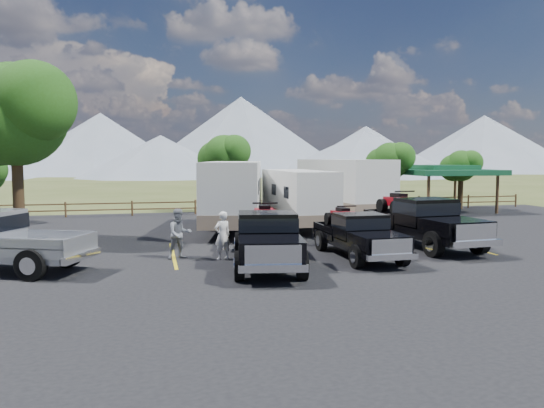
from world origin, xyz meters
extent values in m
plane|color=#404D20|center=(0.00, 0.00, 0.00)|extent=(320.00, 320.00, 0.00)
cube|color=black|center=(0.00, 3.00, 0.02)|extent=(44.00, 34.00, 0.04)
cube|color=gold|center=(-6.00, 4.00, 0.04)|extent=(0.12, 5.50, 0.01)
cube|color=gold|center=(-2.00, 4.00, 0.04)|extent=(0.12, 5.50, 0.01)
cube|color=gold|center=(2.00, 4.00, 0.04)|extent=(0.12, 5.50, 0.01)
cube|color=gold|center=(6.00, 4.00, 0.04)|extent=(0.12, 5.50, 0.01)
cylinder|color=#322413|center=(-12.50, 9.00, 2.24)|extent=(0.48, 0.48, 4.48)
sphere|color=#224E13|center=(-12.50, 9.00, 5.60)|extent=(4.48, 4.48, 4.48)
sphere|color=#224E13|center=(-11.54, 8.20, 6.08)|extent=(3.52, 3.52, 3.52)
cylinder|color=#322413|center=(9.00, 17.00, 1.40)|extent=(0.39, 0.39, 2.80)
sphere|color=#224E13|center=(9.00, 17.00, 3.50)|extent=(2.52, 2.52, 2.52)
sphere|color=#224E13|center=(9.54, 16.55, 3.77)|extent=(1.98, 1.98, 1.98)
sphere|color=#224E13|center=(8.50, 17.40, 3.32)|extent=(2.16, 2.16, 2.16)
cylinder|color=#322413|center=(15.00, 18.00, 1.26)|extent=(0.38, 0.38, 2.52)
sphere|color=#224E13|center=(15.00, 18.00, 3.15)|extent=(2.24, 2.24, 2.24)
sphere|color=#224E13|center=(15.48, 17.60, 3.39)|extent=(1.76, 1.76, 1.76)
sphere|color=#224E13|center=(14.55, 18.35, 2.99)|extent=(1.92, 1.92, 1.92)
cylinder|color=#322413|center=(-2.00, 19.00, 1.54)|extent=(0.41, 0.41, 3.08)
sphere|color=#224E13|center=(-2.00, 19.00, 3.85)|extent=(2.80, 2.80, 2.80)
sphere|color=#224E13|center=(-1.40, 18.50, 4.15)|extent=(2.20, 2.20, 2.20)
sphere|color=#224E13|center=(-2.56, 19.44, 3.65)|extent=(2.40, 2.40, 2.40)
cylinder|color=brown|center=(-12.00, 18.50, 0.50)|extent=(0.12, 0.12, 1.00)
cylinder|color=brown|center=(-8.00, 18.50, 0.50)|extent=(0.12, 0.12, 1.00)
cylinder|color=brown|center=(-4.00, 18.50, 0.50)|extent=(0.12, 0.12, 1.00)
cylinder|color=brown|center=(0.00, 18.50, 0.50)|extent=(0.12, 0.12, 1.00)
cylinder|color=brown|center=(4.00, 18.50, 0.50)|extent=(0.12, 0.12, 1.00)
cylinder|color=brown|center=(8.00, 18.50, 0.50)|extent=(0.12, 0.12, 1.00)
cylinder|color=brown|center=(12.00, 18.50, 0.50)|extent=(0.12, 0.12, 1.00)
cylinder|color=brown|center=(16.00, 18.50, 0.50)|extent=(0.12, 0.12, 1.00)
cylinder|color=brown|center=(20.00, 18.50, 0.50)|extent=(0.12, 0.12, 1.00)
cube|color=brown|center=(2.00, 18.50, 0.45)|extent=(36.00, 0.06, 0.08)
cube|color=brown|center=(2.00, 18.50, 0.85)|extent=(36.00, 0.06, 0.08)
cylinder|color=brown|center=(10.50, 14.50, 1.30)|extent=(0.20, 0.20, 2.60)
cylinder|color=brown|center=(10.50, 19.50, 1.30)|extent=(0.20, 0.20, 2.60)
cylinder|color=brown|center=(15.50, 14.50, 1.30)|extent=(0.20, 0.20, 2.60)
cylinder|color=brown|center=(15.50, 19.50, 1.30)|extent=(0.20, 0.20, 2.60)
cube|color=#175231|center=(13.00, 17.00, 2.75)|extent=(6.20, 6.20, 0.35)
cube|color=#175231|center=(13.00, 17.00, 3.05)|extent=(3.50, 3.50, 0.35)
cone|color=gray|center=(-18.00, 112.00, 7.00)|extent=(44.00, 44.00, 14.00)
cone|color=gray|center=(14.00, 108.00, 9.00)|extent=(52.00, 52.00, 18.00)
cone|color=gray|center=(48.00, 114.00, 6.00)|extent=(40.00, 40.00, 12.00)
cone|color=gray|center=(80.00, 110.00, 7.50)|extent=(50.00, 50.00, 15.00)
cone|color=gray|center=(-5.00, 87.00, 4.00)|extent=(32.00, 32.00, 8.00)
cone|color=gray|center=(35.00, 84.00, 4.50)|extent=(40.00, 40.00, 9.00)
cube|color=black|center=(-2.97, 1.10, 0.68)|extent=(2.74, 5.98, 0.36)
cube|color=black|center=(-3.27, -0.82, 1.05)|extent=(2.20, 2.10, 0.51)
cube|color=black|center=(-2.99, 0.98, 1.40)|extent=(2.12, 1.85, 1.01)
cube|color=black|center=(-2.99, 0.98, 1.56)|extent=(2.17, 1.92, 0.45)
cube|color=black|center=(-2.69, 2.89, 0.95)|extent=(2.30, 2.70, 0.56)
cube|color=silver|center=(-3.44, -1.84, 1.00)|extent=(1.61, 0.33, 0.56)
cube|color=silver|center=(-3.45, -1.90, 0.62)|extent=(1.98, 0.49, 0.22)
cube|color=silver|center=(-2.50, 4.09, 0.62)|extent=(1.98, 0.47, 0.22)
cylinder|color=black|center=(-4.22, -0.73, 0.49)|extent=(0.44, 0.95, 0.91)
cylinder|color=black|center=(-2.35, -1.03, 0.49)|extent=(0.44, 0.95, 0.91)
cylinder|color=black|center=(-3.60, 3.22, 0.49)|extent=(0.44, 0.95, 0.91)
cylinder|color=black|center=(-1.72, 2.93, 0.49)|extent=(0.44, 0.95, 0.91)
cube|color=maroon|center=(-2.69, 2.89, 1.64)|extent=(0.90, 1.41, 0.35)
cube|color=black|center=(-2.69, 2.89, 1.89)|extent=(0.52, 0.81, 0.18)
cube|color=maroon|center=(-2.77, 2.35, 1.74)|extent=(0.85, 0.48, 0.22)
cylinder|color=black|center=(-2.76, 2.45, 2.09)|extent=(0.91, 0.20, 0.06)
cylinder|color=black|center=(-3.22, 2.42, 1.43)|extent=(0.35, 0.60, 0.57)
cylinder|color=black|center=(-2.32, 2.27, 1.43)|extent=(0.35, 0.60, 0.57)
cylinder|color=black|center=(-3.05, 3.51, 1.43)|extent=(0.35, 0.60, 0.57)
cylinder|color=black|center=(-2.15, 3.37, 1.43)|extent=(0.35, 0.60, 0.57)
cube|color=black|center=(0.67, 1.95, 0.60)|extent=(1.78, 5.12, 0.32)
cube|color=black|center=(0.72, 0.24, 0.93)|extent=(1.75, 1.65, 0.45)
cube|color=black|center=(0.68, 1.84, 1.24)|extent=(1.71, 1.43, 0.89)
cube|color=black|center=(0.68, 1.84, 1.38)|extent=(1.75, 1.49, 0.40)
cube|color=black|center=(0.63, 3.55, 0.85)|extent=(1.77, 2.18, 0.49)
cube|color=silver|center=(0.74, -0.67, 0.89)|extent=(1.43, 0.11, 0.49)
cube|color=silver|center=(0.75, -0.73, 0.55)|extent=(1.75, 0.21, 0.20)
cube|color=silver|center=(0.60, 4.62, 0.55)|extent=(1.75, 0.19, 0.20)
cylinder|color=black|center=(-0.12, 0.16, 0.44)|extent=(0.29, 0.81, 0.80)
cylinder|color=black|center=(1.56, 0.20, 0.44)|extent=(0.29, 0.81, 0.80)
cylinder|color=black|center=(-0.21, 3.69, 0.44)|extent=(0.29, 0.81, 0.80)
cylinder|color=black|center=(1.46, 3.73, 0.44)|extent=(0.29, 0.81, 0.80)
cube|color=maroon|center=(0.63, 3.55, 1.45)|extent=(0.65, 1.17, 0.31)
cube|color=black|center=(0.63, 3.55, 1.67)|extent=(0.37, 0.68, 0.16)
cube|color=maroon|center=(0.64, 3.06, 1.54)|extent=(0.72, 0.33, 0.20)
cylinder|color=black|center=(0.64, 3.15, 1.85)|extent=(0.80, 0.08, 0.05)
cylinder|color=black|center=(0.24, 3.05, 1.27)|extent=(0.25, 0.50, 0.50)
cylinder|color=black|center=(1.04, 3.07, 1.27)|extent=(0.25, 0.50, 0.50)
cylinder|color=black|center=(0.22, 4.03, 1.27)|extent=(0.25, 0.50, 0.50)
cylinder|color=black|center=(1.02, 4.05, 1.27)|extent=(0.25, 0.50, 0.50)
cube|color=black|center=(4.24, 3.68, 0.73)|extent=(2.59, 6.37, 0.39)
cube|color=black|center=(4.44, 1.60, 1.13)|extent=(2.27, 2.15, 0.54)
cube|color=black|center=(4.25, 3.55, 1.51)|extent=(2.20, 1.89, 1.09)
cube|color=black|center=(4.25, 3.55, 1.67)|extent=(2.25, 1.96, 0.49)
cube|color=black|center=(4.06, 5.63, 1.03)|extent=(2.33, 2.80, 0.60)
cube|color=silver|center=(4.55, 0.49, 1.08)|extent=(1.74, 0.25, 0.60)
cube|color=silver|center=(4.55, 0.42, 0.66)|extent=(2.15, 0.40, 0.24)
cube|color=silver|center=(3.93, 6.93, 0.66)|extent=(2.14, 0.38, 0.24)
cylinder|color=black|center=(3.43, 1.43, 0.53)|extent=(0.42, 1.01, 0.98)
cylinder|color=black|center=(5.47, 1.63, 0.53)|extent=(0.42, 1.01, 0.98)
cylinder|color=black|center=(3.02, 5.73, 0.53)|extent=(0.42, 1.01, 0.98)
cylinder|color=black|center=(5.06, 5.92, 0.53)|extent=(0.42, 1.01, 0.98)
cube|color=maroon|center=(4.06, 5.63, 1.76)|extent=(0.89, 1.48, 0.38)
cube|color=black|center=(4.06, 5.63, 2.03)|extent=(0.51, 0.86, 0.20)
cube|color=maroon|center=(4.11, 5.03, 1.87)|extent=(0.90, 0.46, 0.24)
cylinder|color=black|center=(4.10, 5.14, 2.25)|extent=(0.98, 0.16, 0.07)
cylinder|color=black|center=(3.62, 4.99, 1.54)|extent=(0.34, 0.63, 0.61)
cylinder|color=black|center=(4.60, 5.08, 1.54)|extent=(0.34, 0.63, 0.61)
cylinder|color=black|center=(3.51, 6.18, 1.54)|extent=(0.34, 0.63, 0.61)
cylinder|color=black|center=(4.49, 6.27, 1.54)|extent=(0.34, 0.63, 0.61)
cube|color=white|center=(-2.77, 9.95, 2.08)|extent=(4.27, 8.42, 2.90)
cube|color=#7C6855|center=(-2.77, 9.95, 0.95)|extent=(4.31, 8.46, 0.64)
cube|color=black|center=(-4.48, 8.27, 2.37)|extent=(0.23, 0.95, 0.64)
cube|color=black|center=(-1.94, 7.70, 2.37)|extent=(0.23, 0.95, 0.64)
cylinder|color=black|center=(-3.88, 10.53, 0.42)|extent=(0.43, 0.79, 0.75)
cylinder|color=black|center=(-1.51, 10.00, 0.42)|extent=(0.43, 0.79, 0.75)
cube|color=black|center=(-3.86, 5.08, 0.58)|extent=(0.55, 1.91, 0.11)
cube|color=white|center=(0.64, 10.17, 1.81)|extent=(2.39, 7.04, 2.52)
cube|color=#7C6855|center=(0.64, 10.17, 0.83)|extent=(2.41, 7.07, 0.56)
cube|color=black|center=(-0.45, 8.40, 2.06)|extent=(0.04, 0.84, 0.56)
cube|color=black|center=(1.81, 8.45, 2.06)|extent=(0.04, 0.84, 0.56)
cylinder|color=black|center=(-0.42, 10.43, 0.37)|extent=(0.25, 0.66, 0.65)
cylinder|color=black|center=(1.69, 10.47, 0.37)|extent=(0.25, 0.66, 0.65)
cube|color=black|center=(0.73, 5.84, 0.51)|extent=(0.15, 1.68, 0.09)
cube|color=white|center=(4.41, 13.71, 2.13)|extent=(3.48, 8.50, 2.98)
cube|color=#7C6855|center=(4.41, 13.71, 0.98)|extent=(3.51, 8.54, 0.66)
cube|color=black|center=(3.29, 11.51, 2.43)|extent=(0.12, 0.99, 0.66)
cube|color=black|center=(5.95, 11.79, 2.43)|extent=(0.12, 0.99, 0.66)
cylinder|color=black|center=(3.14, 13.91, 0.43)|extent=(0.35, 0.80, 0.77)
cylinder|color=black|center=(5.61, 14.16, 0.43)|extent=(0.35, 0.80, 0.77)
cube|color=black|center=(4.94, 8.61, 0.59)|extent=(0.34, 1.99, 0.11)
cube|color=#9C9FA4|center=(-10.12, 1.63, 1.01)|extent=(3.15, 2.87, 0.59)
cube|color=silver|center=(-8.94, 1.14, 0.65)|extent=(0.96, 2.00, 0.23)
cylinder|color=black|center=(-9.56, 2.49, 0.52)|extent=(1.01, 0.66, 0.96)
cylinder|color=black|center=(-10.33, 0.63, 0.52)|extent=(1.01, 0.66, 0.96)
imported|color=silver|center=(-4.27, 2.78, 0.92)|extent=(0.75, 0.63, 1.75)
imported|color=slate|center=(-5.79, 3.19, 0.96)|extent=(1.04, 0.90, 1.84)
camera|label=1|loc=(-6.74, -16.22, 3.73)|focal=35.00mm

